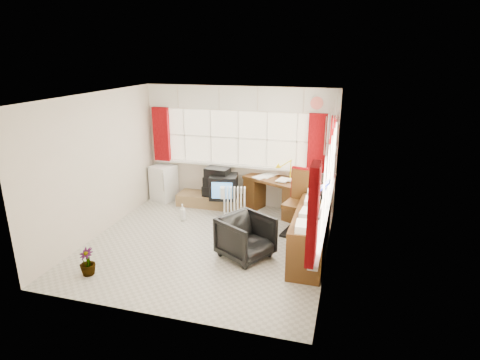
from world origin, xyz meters
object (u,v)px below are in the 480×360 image
object	(u,v)px
desk_lamp	(291,166)
task_chair	(301,200)
desk	(276,194)
office_chair	(246,237)
tv_bench	(211,200)
mini_fridge	(164,183)
radiator	(235,206)
credenza	(311,230)
crt_tv	(224,187)

from	to	relation	value
desk_lamp	task_chair	world-z (taller)	task_chair
desk	office_chair	xyz separation A→B (m)	(-0.10, -1.98, -0.06)
tv_bench	mini_fridge	distance (m)	1.15
desk_lamp	office_chair	distance (m)	2.08
desk	mini_fridge	distance (m)	2.52
desk_lamp	mini_fridge	world-z (taller)	desk_lamp
task_chair	radiator	distance (m)	1.40
task_chair	credenza	size ratio (longest dim) A/B	0.60
desk_lamp	desk	bearing A→B (deg)	170.61
desk_lamp	mini_fridge	size ratio (longest dim) A/B	0.55
credenza	mini_fridge	xyz separation A→B (m)	(-3.40, 1.60, -0.00)
desk	radiator	world-z (taller)	desk
tv_bench	crt_tv	distance (m)	0.51
office_chair	tv_bench	world-z (taller)	office_chair
radiator	mini_fridge	size ratio (longest dim) A/B	0.84
desk_lamp	radiator	distance (m)	1.35
desk_lamp	crt_tv	size ratio (longest dim) A/B	0.69
desk_lamp	task_chair	bearing A→B (deg)	-66.96
desk	crt_tv	bearing A→B (deg)	-173.14
desk	office_chair	distance (m)	1.98
desk_lamp	task_chair	distance (m)	0.92
task_chair	radiator	world-z (taller)	task_chair
credenza	crt_tv	size ratio (longest dim) A/B	3.22
desk_lamp	radiator	world-z (taller)	desk_lamp
tv_bench	credenza	bearing A→B (deg)	-33.70
crt_tv	office_chair	bearing A→B (deg)	-62.34
credenza	crt_tv	distance (m)	2.41
task_chair	office_chair	distance (m)	1.40
tv_bench	task_chair	bearing A→B (deg)	-21.42
desk_lamp	mini_fridge	xyz separation A→B (m)	(-2.81, 0.11, -0.63)
tv_bench	desk	bearing A→B (deg)	0.92
radiator	tv_bench	size ratio (longest dim) A/B	0.47
desk	credenza	xyz separation A→B (m)	(0.88, -1.54, -0.01)
credenza	tv_bench	distance (m)	2.75
crt_tv	desk_lamp	bearing A→B (deg)	3.38
credenza	mini_fridge	bearing A→B (deg)	154.77
office_chair	crt_tv	xyz separation A→B (m)	(-0.97, 1.85, 0.16)
desk	tv_bench	xyz separation A→B (m)	(-1.40, -0.02, -0.28)
desk	office_chair	size ratio (longest dim) A/B	1.87
mini_fridge	tv_bench	bearing A→B (deg)	-4.09
desk_lamp	office_chair	xyz separation A→B (m)	(-0.39, -1.93, -0.68)
crt_tv	task_chair	bearing A→B (deg)	-22.15
desk_lamp	radiator	bearing A→B (deg)	-153.05
tv_bench	mini_fridge	size ratio (longest dim) A/B	1.80
radiator	credenza	xyz separation A→B (m)	(1.59, -0.99, 0.13)
desk	radiator	distance (m)	0.91
desk	mini_fridge	world-z (taller)	mini_fridge
office_chair	radiator	bearing A→B (deg)	53.41
desk	task_chair	size ratio (longest dim) A/B	1.18
radiator	crt_tv	size ratio (longest dim) A/B	1.05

